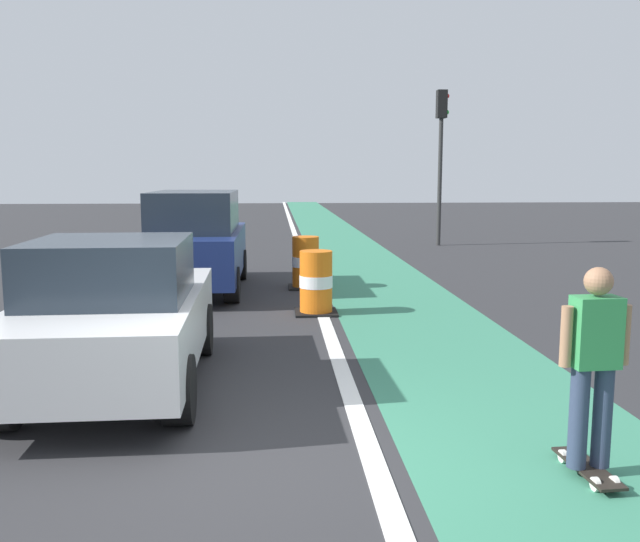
{
  "coord_description": "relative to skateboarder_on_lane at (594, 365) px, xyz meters",
  "views": [
    {
      "loc": [
        0.09,
        -5.44,
        2.4
      ],
      "look_at": [
        0.7,
        3.54,
        1.1
      ],
      "focal_mm": 37.97,
      "sensor_mm": 36.0,
      "label": 1
    }
  ],
  "objects": [
    {
      "name": "parked_suv_second",
      "position": [
        -4.1,
        8.97,
        0.12
      ],
      "size": [
        1.93,
        4.61,
        2.04
      ],
      "color": "navy",
      "rests_on": "ground"
    },
    {
      "name": "ground_plane",
      "position": [
        -2.57,
        0.46,
        -0.91
      ],
      "size": [
        100.0,
        100.0,
        0.0
      ],
      "primitive_type": "plane",
      "color": "#2D2D30"
    },
    {
      "name": "traffic_light_corner",
      "position": [
        3.03,
        17.39,
        2.59
      ],
      "size": [
        0.41,
        0.32,
        5.1
      ],
      "color": "#2D2D2D",
      "rests_on": "ground"
    },
    {
      "name": "traffic_barrel_mid",
      "position": [
        -1.83,
        9.12,
        -0.38
      ],
      "size": [
        0.73,
        0.73,
        1.09
      ],
      "color": "orange",
      "rests_on": "ground"
    },
    {
      "name": "traffic_barrel_front",
      "position": [
        -1.78,
        6.47,
        -0.38
      ],
      "size": [
        0.73,
        0.73,
        1.09
      ],
      "color": "orange",
      "rests_on": "ground"
    },
    {
      "name": "skateboarder_on_lane",
      "position": [
        0.0,
        0.0,
        0.0
      ],
      "size": [
        0.57,
        0.81,
        1.69
      ],
      "color": "black",
      "rests_on": "ground"
    },
    {
      "name": "lane_divider_stripe",
      "position": [
        -1.67,
        12.46,
        -0.91
      ],
      "size": [
        0.2,
        80.0,
        0.01
      ],
      "primitive_type": "cube",
      "color": "silver",
      "rests_on": "ground"
    },
    {
      "name": "parked_sedan_nearest",
      "position": [
        -4.26,
        2.57,
        -0.08
      ],
      "size": [
        1.99,
        4.14,
        1.7
      ],
      "color": "silver",
      "rests_on": "ground"
    },
    {
      "name": "bike_lane_strip",
      "position": [
        -0.17,
        12.46,
        -0.91
      ],
      "size": [
        2.5,
        80.0,
        0.01
      ],
      "primitive_type": "cube",
      "color": "#387F60",
      "rests_on": "ground"
    }
  ]
}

